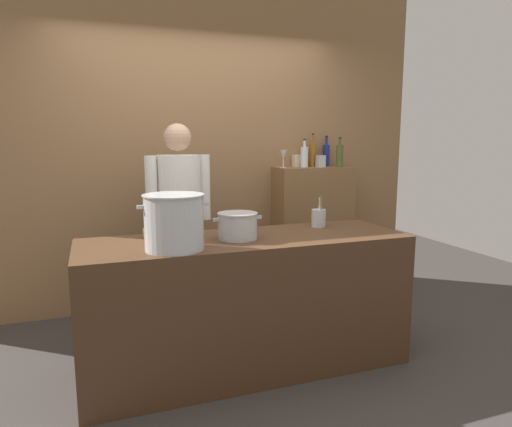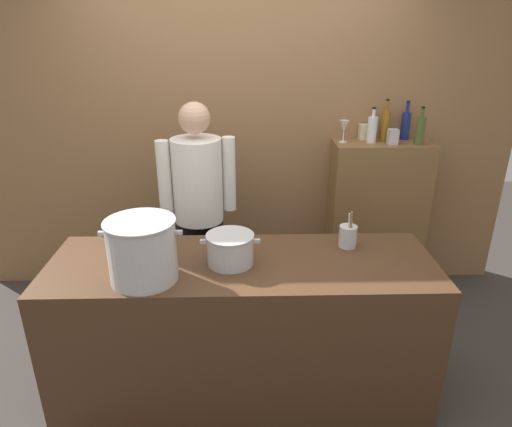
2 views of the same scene
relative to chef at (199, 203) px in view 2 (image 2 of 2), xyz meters
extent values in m
plane|color=#383330|center=(0.31, -0.74, -0.96)|extent=(8.00, 8.00, 0.00)
cube|color=olive|center=(0.31, 0.66, 0.54)|extent=(4.40, 0.10, 3.00)
cube|color=#472D1C|center=(0.31, -0.74, -0.51)|extent=(2.15, 0.70, 0.90)
cube|color=brown|center=(1.40, 0.45, -0.33)|extent=(0.76, 0.32, 1.28)
cylinder|color=black|center=(0.10, 0.02, -0.54)|extent=(0.14, 0.14, 0.84)
cylinder|color=black|center=(-0.10, -0.02, -0.54)|extent=(0.14, 0.14, 0.84)
cylinder|color=white|center=(0.00, 0.00, 0.17)|extent=(0.34, 0.34, 0.58)
cube|color=black|center=(-0.04, 0.17, -0.07)|extent=(0.30, 0.08, 0.52)
cylinder|color=white|center=(0.22, 0.04, 0.19)|extent=(0.09, 0.09, 0.52)
cylinder|color=white|center=(-0.21, -0.05, 0.19)|extent=(0.09, 0.09, 0.52)
sphere|color=tan|center=(0.00, 0.00, 0.59)|extent=(0.21, 0.21, 0.21)
cylinder|color=#B7BABF|center=(-0.20, -0.92, 0.09)|extent=(0.34, 0.34, 0.32)
cylinder|color=#B7BABF|center=(-0.20, -0.92, 0.26)|extent=(0.36, 0.36, 0.01)
cube|color=#B7BABF|center=(-0.38, -0.92, 0.20)|extent=(0.04, 0.02, 0.02)
cube|color=#B7BABF|center=(-0.01, -0.92, 0.20)|extent=(0.04, 0.02, 0.02)
cylinder|color=#B7BABF|center=(0.24, -0.76, 0.02)|extent=(0.25, 0.25, 0.16)
cylinder|color=#B7BABF|center=(0.24, -0.76, 0.10)|extent=(0.26, 0.26, 0.01)
cube|color=#B7BABF|center=(0.10, -0.76, 0.07)|extent=(0.04, 0.02, 0.02)
cube|color=#B7BABF|center=(0.39, -0.76, 0.07)|extent=(0.04, 0.02, 0.02)
cylinder|color=#B7BABF|center=(0.93, -0.57, 0.00)|extent=(0.10, 0.10, 0.13)
cylinder|color=#B7BABF|center=(0.93, -0.56, 0.05)|extent=(0.03, 0.02, 0.19)
cylinder|color=#B7BABF|center=(0.93, -0.59, 0.05)|extent=(0.02, 0.01, 0.20)
cylinder|color=olive|center=(0.94, -0.60, 0.06)|extent=(0.02, 0.02, 0.21)
cylinder|color=yellow|center=(-0.30, -0.52, -0.04)|extent=(0.07, 0.07, 0.06)
cylinder|color=navy|center=(1.59, 0.55, 0.42)|extent=(0.07, 0.07, 0.21)
cylinder|color=navy|center=(1.59, 0.55, 0.56)|extent=(0.02, 0.02, 0.08)
cylinder|color=black|center=(1.59, 0.55, 0.61)|extent=(0.03, 0.03, 0.01)
cylinder|color=silver|center=(1.30, 0.46, 0.41)|extent=(0.07, 0.07, 0.19)
cylinder|color=silver|center=(1.30, 0.46, 0.54)|extent=(0.03, 0.03, 0.06)
cylinder|color=black|center=(1.30, 0.46, 0.57)|extent=(0.03, 0.03, 0.01)
cylinder|color=#475123|center=(1.64, 0.37, 0.42)|extent=(0.07, 0.07, 0.21)
cylinder|color=#475123|center=(1.64, 0.37, 0.55)|extent=(0.02, 0.02, 0.06)
cylinder|color=black|center=(1.64, 0.37, 0.59)|extent=(0.03, 0.03, 0.01)
cylinder|color=#8C5919|center=(1.41, 0.50, 0.42)|extent=(0.06, 0.06, 0.23)
cylinder|color=#8C5919|center=(1.41, 0.50, 0.58)|extent=(0.02, 0.02, 0.08)
cylinder|color=black|center=(1.41, 0.50, 0.63)|extent=(0.03, 0.03, 0.01)
cylinder|color=silver|center=(1.08, 0.46, 0.31)|extent=(0.06, 0.06, 0.01)
cylinder|color=silver|center=(1.08, 0.46, 0.35)|extent=(0.01, 0.01, 0.07)
cone|color=silver|center=(1.08, 0.46, 0.44)|extent=(0.07, 0.07, 0.09)
cube|color=#B2B2B7|center=(1.45, 0.40, 0.37)|extent=(0.07, 0.07, 0.11)
cube|color=beige|center=(1.27, 0.56, 0.37)|extent=(0.08, 0.08, 0.12)
camera|label=1|loc=(-0.63, -3.51, 0.57)|focal=31.82mm
camera|label=2|loc=(0.32, -2.97, 1.15)|focal=31.96mm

